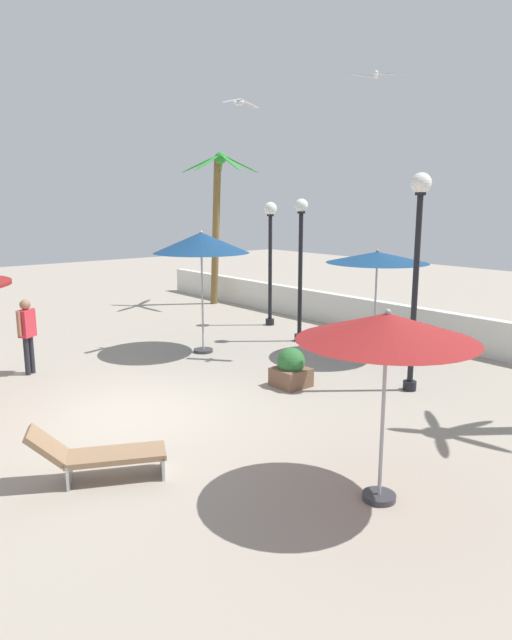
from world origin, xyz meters
TOP-DOWN VIEW (x-y plane):
  - ground_plane at (0.00, 0.00)m, footprint 56.00×56.00m
  - boundary_wall at (0.00, 9.14)m, footprint 25.20×0.30m
  - patio_umbrella_0 at (4.97, 1.22)m, footprint 2.31×2.31m
  - patio_umbrella_2 at (0.33, 6.84)m, footprint 2.55×2.55m
  - patio_umbrella_3 at (-2.88, 3.77)m, footprint 2.48×2.48m
  - palm_tree_1 at (-8.52, 8.34)m, footprint 2.82×2.93m
  - lamp_post_0 at (-4.35, 7.39)m, footprint 0.41×0.41m
  - lamp_post_1 at (2.51, 5.34)m, footprint 0.41×0.41m
  - lamp_post_2 at (-2.15, 6.60)m, footprint 0.38×0.38m
  - lounge_chair_0 at (2.06, -1.42)m, footprint 1.33×1.93m
  - guest_0 at (-3.80, -0.44)m, footprint 0.39×0.49m
  - seagull_0 at (0.27, 6.58)m, footprint 1.00×0.82m
  - seagull_1 at (-2.63, 4.83)m, footprint 0.39×1.29m
  - planter at (0.71, 3.60)m, footprint 0.70×0.70m

SIDE VIEW (x-z plane):
  - ground_plane at x=0.00m, z-range 0.00..0.00m
  - planter at x=0.71m, z-range -0.04..0.81m
  - lounge_chair_0 at x=2.06m, z-range -0.03..0.81m
  - boundary_wall at x=0.00m, z-range 0.00..0.99m
  - guest_0 at x=-3.80m, z-range 0.19..1.94m
  - patio_umbrella_0 at x=4.97m, z-range 1.04..3.63m
  - lamp_post_2 at x=-2.15m, z-range 0.49..4.50m
  - patio_umbrella_2 at x=0.33m, z-range 1.16..3.93m
  - lamp_post_0 at x=-4.35m, z-range 0.62..4.54m
  - patio_umbrella_3 at x=-2.88m, z-range 1.28..4.47m
  - lamp_post_1 at x=2.51m, z-range 0.70..5.18m
  - palm_tree_1 at x=-8.52m, z-range 0.69..6.43m
  - seagull_1 at x=-2.63m, z-range 6.27..6.46m
  - seagull_0 at x=0.27m, z-range 6.72..6.86m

